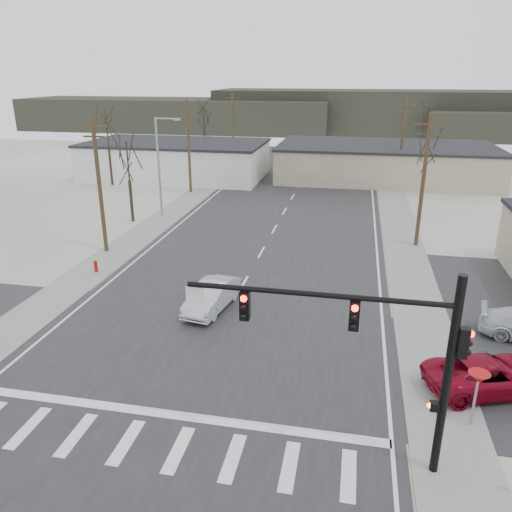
{
  "coord_description": "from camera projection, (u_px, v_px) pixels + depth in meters",
  "views": [
    {
      "loc": [
        6.54,
        -20.46,
        12.72
      ],
      "look_at": [
        1.14,
        6.36,
        2.6
      ],
      "focal_mm": 35.0,
      "sensor_mm": 36.0,
      "label": 1
    }
  ],
  "objects": [
    {
      "name": "tree_right_far",
      "position": [
        423.0,
        128.0,
        67.54
      ],
      "size": [
        3.52,
        3.52,
        7.84
      ],
      "color": "#30281D",
      "rests_on": "ground"
    },
    {
      "name": "car_parked_red",
      "position": [
        488.0,
        375.0,
        20.92
      ],
      "size": [
        5.86,
        4.15,
        1.48
      ],
      "primitive_type": "imported",
      "rotation": [
        0.0,
        0.0,
        1.92
      ],
      "color": "maroon",
      "rests_on": "parking_lot"
    },
    {
      "name": "upole_left_b",
      "position": [
        99.0,
        183.0,
        35.79
      ],
      "size": [
        2.2,
        0.3,
        10.0
      ],
      "color": "#4C3D23",
      "rests_on": "ground"
    },
    {
      "name": "sidewalk_left",
      "position": [
        158.0,
        222.0,
        44.78
      ],
      "size": [
        3.0,
        90.0,
        0.06
      ],
      "primitive_type": "cube",
      "color": "gray",
      "rests_on": "ground"
    },
    {
      "name": "upole_right_b",
      "position": [
        402.0,
        141.0,
        57.28
      ],
      "size": [
        2.2,
        0.3,
        10.0
      ],
      "color": "#4C3D23",
      "rests_on": "ground"
    },
    {
      "name": "streetlight_main",
      "position": [
        160.0,
        162.0,
        44.9
      ],
      "size": [
        2.4,
        0.25,
        9.0
      ],
      "color": "gray",
      "rests_on": "ground"
    },
    {
      "name": "yield_sign",
      "position": [
        478.0,
        380.0,
        18.38
      ],
      "size": [
        0.8,
        0.8,
        2.35
      ],
      "color": "gray",
      "rests_on": "ground"
    },
    {
      "name": "tree_right_mid",
      "position": [
        426.0,
        154.0,
        43.97
      ],
      "size": [
        3.74,
        3.74,
        8.33
      ],
      "color": "#30281D",
      "rests_on": "ground"
    },
    {
      "name": "upole_left_d",
      "position": [
        233.0,
        127.0,
        72.57
      ],
      "size": [
        2.2,
        0.3,
        10.0
      ],
      "color": "#4C3D23",
      "rests_on": "ground"
    },
    {
      "name": "upole_right_a",
      "position": [
        423.0,
        179.0,
        37.05
      ],
      "size": [
        2.2,
        0.3,
        10.0
      ],
      "color": "#4C3D23",
      "rests_on": "ground"
    },
    {
      "name": "ground",
      "position": [
        208.0,
        348.0,
        24.44
      ],
      "size": [
        140.0,
        140.0,
        0.0
      ],
      "primitive_type": "plane",
      "color": "silver",
      "rests_on": "ground"
    },
    {
      "name": "fire_hydrant",
      "position": [
        96.0,
        266.0,
        33.53
      ],
      "size": [
        0.24,
        0.24,
        0.87
      ],
      "color": "#A50C0C",
      "rests_on": "ground"
    },
    {
      "name": "hill_center",
      "position": [
        400.0,
        112.0,
        108.36
      ],
      "size": [
        80.0,
        18.0,
        9.0
      ],
      "primitive_type": "cube",
      "color": "#333026",
      "rests_on": "ground"
    },
    {
      "name": "building_left_far",
      "position": [
        176.0,
        159.0,
        63.4
      ],
      "size": [
        22.3,
        12.3,
        4.5
      ],
      "color": "silver",
      "rests_on": "ground"
    },
    {
      "name": "car_far_a",
      "position": [
        290.0,
        174.0,
        62.11
      ],
      "size": [
        2.24,
        4.9,
        1.39
      ],
      "primitive_type": "imported",
      "rotation": [
        0.0,
        0.0,
        3.08
      ],
      "color": "black",
      "rests_on": "main_road"
    },
    {
      "name": "sedan_crossing",
      "position": [
        212.0,
        296.0,
        28.17
      ],
      "size": [
        2.41,
        4.95,
        1.56
      ],
      "primitive_type": "imported",
      "rotation": [
        0.0,
        0.0,
        -0.17
      ],
      "color": "#B4B9C0",
      "rests_on": "main_road"
    },
    {
      "name": "tree_left_far",
      "position": [
        204.0,
        123.0,
        67.15
      ],
      "size": [
        3.96,
        3.96,
        8.82
      ],
      "color": "#30281D",
      "rests_on": "ground"
    },
    {
      "name": "upole_left_c",
      "position": [
        189.0,
        145.0,
        54.18
      ],
      "size": [
        2.2,
        0.3,
        10.0
      ],
      "color": "#4C3D23",
      "rests_on": "ground"
    },
    {
      "name": "car_far_b",
      "position": [
        260.0,
        161.0,
        70.56
      ],
      "size": [
        2.46,
        4.68,
        1.52
      ],
      "primitive_type": "imported",
      "rotation": [
        0.0,
        0.0,
        0.16
      ],
      "color": "black",
      "rests_on": "main_road"
    },
    {
      "name": "cross_road",
      "position": [
        208.0,
        348.0,
        24.44
      ],
      "size": [
        90.0,
        10.0,
        0.04
      ],
      "primitive_type": "cube",
      "color": "black",
      "rests_on": "ground"
    },
    {
      "name": "sidewalk_right",
      "position": [
        402.0,
        237.0,
        40.86
      ],
      "size": [
        3.0,
        90.0,
        0.06
      ],
      "primitive_type": "cube",
      "color": "gray",
      "rests_on": "ground"
    },
    {
      "name": "traffic_signal_mast",
      "position": [
        388.0,
        345.0,
        15.66
      ],
      "size": [
        8.95,
        0.43,
        7.2
      ],
      "color": "black",
      "rests_on": "ground"
    },
    {
      "name": "building_right_far",
      "position": [
        385.0,
        162.0,
        62.3
      ],
      "size": [
        26.3,
        14.3,
        4.3
      ],
      "color": "#B7A98C",
      "rests_on": "ground"
    },
    {
      "name": "tree_left_near",
      "position": [
        128.0,
        163.0,
        43.42
      ],
      "size": [
        3.3,
        3.3,
        7.35
      ],
      "color": "#30281D",
      "rests_on": "ground"
    },
    {
      "name": "tree_left_mid",
      "position": [
        107.0,
        131.0,
        57.6
      ],
      "size": [
        3.96,
        3.96,
        8.82
      ],
      "color": "#30281D",
      "rests_on": "ground"
    },
    {
      "name": "main_road",
      "position": [
        264.0,
        248.0,
        38.23
      ],
      "size": [
        18.0,
        110.0,
        0.05
      ],
      "primitive_type": "cube",
      "color": "black",
      "rests_on": "ground"
    },
    {
      "name": "hill_left",
      "position": [
        175.0,
        115.0,
        114.3
      ],
      "size": [
        70.0,
        18.0,
        7.0
      ],
      "primitive_type": "cube",
      "color": "#333026",
      "rests_on": "ground"
    }
  ]
}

